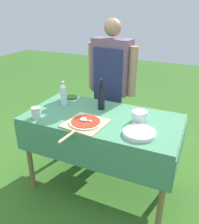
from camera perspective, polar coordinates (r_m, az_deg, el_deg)
ground_plane at (r=2.62m, az=0.59°, el=-17.13°), size 12.00×12.00×0.00m
prep_table at (r=2.21m, az=0.67°, el=-3.47°), size 1.43×0.75×0.80m
person_cook at (r=2.73m, az=2.87°, el=7.71°), size 0.60×0.24×1.61m
pizza_on_peel at (r=2.02m, az=-3.52°, el=-2.66°), size 0.36×0.54×0.05m
oil_bottle at (r=2.27m, az=0.43°, el=3.56°), size 0.07×0.07×0.30m
water_bottle at (r=2.40m, az=-8.64°, el=4.33°), size 0.07×0.07×0.25m
herb_container at (r=2.58m, az=-6.85°, el=3.57°), size 0.18×0.16×0.04m
mixing_tub at (r=2.08m, az=9.56°, el=-1.10°), size 0.13×0.13×0.10m
plate_stack at (r=1.90m, az=9.54°, el=-4.95°), size 0.26×0.26×0.03m
sauce_jar at (r=2.20m, az=-14.95°, el=-0.26°), size 0.09×0.09×0.10m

